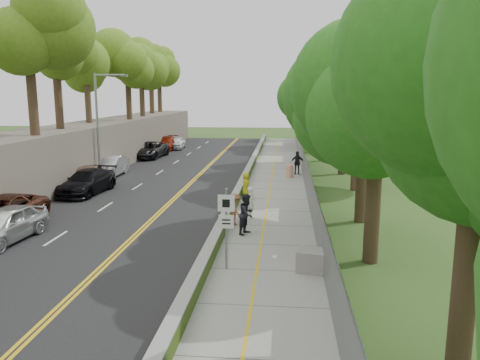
{
  "coord_description": "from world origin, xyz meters",
  "views": [
    {
      "loc": [
        3.16,
        -19.6,
        6.6
      ],
      "look_at": [
        0.5,
        8.0,
        1.4
      ],
      "focal_mm": 35.0,
      "sensor_mm": 36.0,
      "label": 1
    }
  ],
  "objects_px": {
    "person_far": "(297,163)",
    "painter_0": "(246,185)",
    "concrete_block": "(314,261)",
    "signpost": "(226,220)",
    "car_0": "(5,224)",
    "car_2": "(0,213)",
    "construction_barrel": "(290,171)",
    "streetlight": "(100,119)"
  },
  "relations": [
    {
      "from": "concrete_block",
      "to": "car_2",
      "type": "relative_size",
      "value": 0.21
    },
    {
      "from": "concrete_block",
      "to": "car_2",
      "type": "distance_m",
      "value": 15.47
    },
    {
      "from": "concrete_block",
      "to": "signpost",
      "type": "bearing_deg",
      "value": -178.13
    },
    {
      "from": "streetlight",
      "to": "car_2",
      "type": "xyz_separation_m",
      "value": [
        -0.14,
        -12.78,
        -3.81
      ]
    },
    {
      "from": "streetlight",
      "to": "painter_0",
      "type": "distance_m",
      "value": 12.74
    },
    {
      "from": "signpost",
      "to": "car_2",
      "type": "distance_m",
      "value": 12.45
    },
    {
      "from": "signpost",
      "to": "concrete_block",
      "type": "bearing_deg",
      "value": 1.87
    },
    {
      "from": "signpost",
      "to": "concrete_block",
      "type": "relative_size",
      "value": 2.58
    },
    {
      "from": "painter_0",
      "to": "car_0",
      "type": "bearing_deg",
      "value": 126.03
    },
    {
      "from": "signpost",
      "to": "person_far",
      "type": "xyz_separation_m",
      "value": [
        3.15,
        21.15,
        -0.97
      ]
    },
    {
      "from": "concrete_block",
      "to": "person_far",
      "type": "height_order",
      "value": "person_far"
    },
    {
      "from": "person_far",
      "to": "painter_0",
      "type": "bearing_deg",
      "value": 67.64
    },
    {
      "from": "car_0",
      "to": "construction_barrel",
      "type": "bearing_deg",
      "value": 58.16
    },
    {
      "from": "construction_barrel",
      "to": "car_2",
      "type": "bearing_deg",
      "value": -132.59
    },
    {
      "from": "car_0",
      "to": "person_far",
      "type": "relative_size",
      "value": 2.45
    },
    {
      "from": "car_2",
      "to": "person_far",
      "type": "relative_size",
      "value": 3.01
    },
    {
      "from": "streetlight",
      "to": "painter_0",
      "type": "height_order",
      "value": "streetlight"
    },
    {
      "from": "car_0",
      "to": "car_2",
      "type": "bearing_deg",
      "value": 131.92
    },
    {
      "from": "streetlight",
      "to": "signpost",
      "type": "distance_m",
      "value": 20.72
    },
    {
      "from": "construction_barrel",
      "to": "painter_0",
      "type": "height_order",
      "value": "painter_0"
    },
    {
      "from": "construction_barrel",
      "to": "car_2",
      "type": "xyz_separation_m",
      "value": [
        -14.16,
        -15.41,
        0.29
      ]
    },
    {
      "from": "concrete_block",
      "to": "car_0",
      "type": "relative_size",
      "value": 0.26
    },
    {
      "from": "signpost",
      "to": "construction_barrel",
      "type": "relative_size",
      "value": 3.15
    },
    {
      "from": "streetlight",
      "to": "concrete_block",
      "type": "relative_size",
      "value": 6.67
    },
    {
      "from": "streetlight",
      "to": "painter_0",
      "type": "relative_size",
      "value": 4.99
    },
    {
      "from": "concrete_block",
      "to": "person_far",
      "type": "bearing_deg",
      "value": 90.27
    },
    {
      "from": "car_2",
      "to": "person_far",
      "type": "height_order",
      "value": "person_far"
    },
    {
      "from": "signpost",
      "to": "car_0",
      "type": "xyz_separation_m",
      "value": [
        -10.23,
        2.37,
        -1.14
      ]
    },
    {
      "from": "signpost",
      "to": "painter_0",
      "type": "bearing_deg",
      "value": 91.4
    },
    {
      "from": "car_2",
      "to": "painter_0",
      "type": "relative_size",
      "value": 3.54
    },
    {
      "from": "construction_barrel",
      "to": "car_2",
      "type": "relative_size",
      "value": 0.17
    },
    {
      "from": "construction_barrel",
      "to": "car_0",
      "type": "relative_size",
      "value": 0.21
    },
    {
      "from": "car_0",
      "to": "painter_0",
      "type": "height_order",
      "value": "painter_0"
    },
    {
      "from": "streetlight",
      "to": "car_2",
      "type": "bearing_deg",
      "value": -90.62
    },
    {
      "from": "concrete_block",
      "to": "painter_0",
      "type": "xyz_separation_m",
      "value": [
        -3.55,
        12.19,
        0.4
      ]
    },
    {
      "from": "car_0",
      "to": "person_far",
      "type": "bearing_deg",
      "value": 59.12
    },
    {
      "from": "construction_barrel",
      "to": "concrete_block",
      "type": "distance_m",
      "value": 19.55
    },
    {
      "from": "person_far",
      "to": "car_0",
      "type": "bearing_deg",
      "value": 53.46
    },
    {
      "from": "streetlight",
      "to": "person_far",
      "type": "height_order",
      "value": "streetlight"
    },
    {
      "from": "streetlight",
      "to": "signpost",
      "type": "bearing_deg",
      "value": -55.92
    },
    {
      "from": "signpost",
      "to": "car_2",
      "type": "bearing_deg",
      "value": 160.03
    },
    {
      "from": "construction_barrel",
      "to": "car_2",
      "type": "distance_m",
      "value": 20.93
    }
  ]
}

